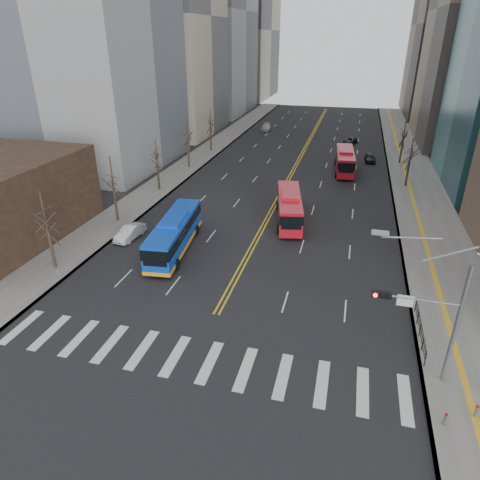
% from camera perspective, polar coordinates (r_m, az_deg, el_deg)
% --- Properties ---
extents(ground, '(220.00, 220.00, 0.00)m').
position_cam_1_polar(ground, '(28.72, -6.38, -15.49)').
color(ground, black).
extents(sidewalk_right, '(7.00, 130.00, 0.15)m').
position_cam_1_polar(sidewalk_right, '(68.19, 22.11, 7.88)').
color(sidewalk_right, slate).
rests_on(sidewalk_right, ground).
extents(sidewalk_left, '(5.00, 130.00, 0.15)m').
position_cam_1_polar(sidewalk_left, '(72.06, -6.03, 10.51)').
color(sidewalk_left, slate).
rests_on(sidewalk_left, ground).
extents(crosswalk, '(26.70, 4.00, 0.01)m').
position_cam_1_polar(crosswalk, '(28.72, -6.38, -15.48)').
color(crosswalk, silver).
rests_on(crosswalk, ground).
extents(centerline, '(0.55, 100.00, 0.01)m').
position_cam_1_polar(centerline, '(77.73, 8.36, 11.46)').
color(centerline, gold).
rests_on(centerline, ground).
extents(office_towers, '(83.00, 134.00, 58.00)m').
position_cam_1_polar(office_towers, '(88.97, 10.83, 28.64)').
color(office_towers, gray).
rests_on(office_towers, ground).
extents(signal_mast, '(5.37, 0.37, 9.39)m').
position_cam_1_polar(signal_mast, '(26.54, 24.16, -8.66)').
color(signal_mast, gray).
rests_on(signal_mast, ground).
extents(pedestrian_railing, '(0.06, 6.06, 1.02)m').
position_cam_1_polar(pedestrian_railing, '(32.11, 22.92, -10.78)').
color(pedestrian_railing, black).
rests_on(pedestrian_railing, sidewalk_right).
extents(bollards, '(2.87, 3.17, 0.78)m').
position_cam_1_polar(bollards, '(28.04, 28.35, -18.86)').
color(bollards, gray).
rests_on(bollards, sidewalk_right).
extents(street_trees, '(35.20, 47.20, 7.60)m').
position_cam_1_polar(street_trees, '(58.38, -1.12, 11.90)').
color(street_trees, black).
rests_on(street_trees, ground).
extents(blue_bus, '(3.78, 11.82, 3.39)m').
position_cam_1_polar(blue_bus, '(41.19, -8.73, 0.94)').
color(blue_bus, blue).
rests_on(blue_bus, ground).
extents(red_bus_near, '(4.40, 10.72, 3.33)m').
position_cam_1_polar(red_bus_near, '(47.41, 6.59, 4.57)').
color(red_bus_near, red).
rests_on(red_bus_near, ground).
extents(red_bus_far, '(3.32, 10.83, 3.40)m').
position_cam_1_polar(red_bus_far, '(67.24, 13.82, 10.41)').
color(red_bus_far, red).
rests_on(red_bus_far, ground).
extents(car_white, '(1.84, 4.20, 1.34)m').
position_cam_1_polar(car_white, '(44.89, -14.46, 0.99)').
color(car_white, silver).
rests_on(car_white, ground).
extents(car_dark_mid, '(1.92, 4.10, 1.36)m').
position_cam_1_polar(car_dark_mid, '(74.12, 16.94, 10.46)').
color(car_dark_mid, black).
rests_on(car_dark_mid, ground).
extents(car_silver, '(2.43, 4.86, 1.36)m').
position_cam_1_polar(car_silver, '(95.83, 3.48, 14.78)').
color(car_silver, '#A6A7AC').
rests_on(car_silver, ground).
extents(car_dark_far, '(2.96, 4.44, 1.13)m').
position_cam_1_polar(car_dark_far, '(86.03, 14.51, 12.69)').
color(car_dark_far, black).
rests_on(car_dark_far, ground).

